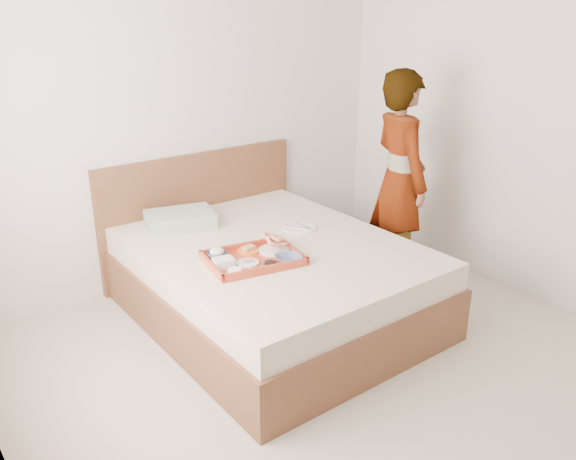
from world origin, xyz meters
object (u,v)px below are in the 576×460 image
(tray, at_px, (253,258))
(dinner_plate, at_px, (299,228))
(person, at_px, (400,180))
(bed, at_px, (273,281))

(tray, xyz_separation_m, dinner_plate, (0.58, 0.28, -0.02))
(tray, distance_m, person, 1.35)
(dinner_plate, height_order, person, person)
(bed, relative_size, tray, 3.57)
(bed, height_order, dinner_plate, dinner_plate)
(bed, distance_m, tray, 0.42)
(bed, xyz_separation_m, tray, (-0.26, -0.15, 0.29))
(bed, distance_m, person, 1.20)
(tray, bearing_deg, person, 12.79)
(dinner_plate, relative_size, person, 0.15)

